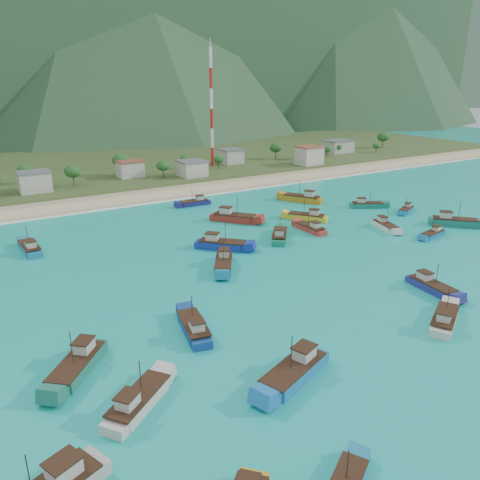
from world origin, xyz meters
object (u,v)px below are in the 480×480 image
boat_20 (302,199)px  boat_22 (234,218)px  boat_15 (222,245)px  boat_2 (194,329)px  boat_32 (280,236)px  boat_17 (224,264)px  boat_28 (294,372)px  radio_tower (212,109)px  boat_23 (195,203)px  boat_26 (138,402)px  boat_27 (445,320)px  boat_24 (432,287)px  boat_30 (406,210)px  boat_10 (78,366)px  boat_0 (367,205)px  boat_18 (385,226)px  boat_16 (433,235)px  boat_21 (310,229)px  boat_25 (30,249)px  boat_4 (307,217)px  boat_3 (454,222)px

boat_20 → boat_22: bearing=163.0°
boat_15 → boat_2: bearing=8.8°
boat_22 → boat_32: size_ratio=1.17×
boat_2 → boat_20: (63.50, 53.68, 0.21)m
boat_17 → boat_28: 38.14m
boat_17 → boat_20: 57.97m
radio_tower → boat_22: size_ratio=3.91×
boat_22 → boat_23: bearing=-125.9°
boat_26 → boat_27: size_ratio=0.98×
boat_2 → boat_32: size_ratio=1.05×
boat_24 → boat_28: boat_28 is taller
boat_30 → boat_20: bearing=11.3°
radio_tower → boat_24: size_ratio=4.60×
radio_tower → boat_10: radio_tower is taller
boat_26 → radio_tower: bearing=111.0°
boat_2 → boat_0: bearing=38.9°
boat_17 → boat_22: 32.31m
boat_18 → radio_tower: bearing=-73.8°
boat_2 → boat_28: size_ratio=0.87×
boat_2 → boat_28: bearing=-58.9°
boat_16 → boat_30: boat_16 is taller
boat_16 → boat_26: size_ratio=0.84×
radio_tower → boat_2: radio_tower is taller
boat_16 → radio_tower: bearing=-7.5°
boat_17 → boat_18: size_ratio=1.10×
boat_24 → boat_27: bearing=51.2°
boat_0 → boat_23: bearing=-94.1°
boat_10 → boat_23: 84.85m
boat_10 → boat_24: bearing=-146.9°
radio_tower → boat_0: 81.22m
boat_15 → boat_27: size_ratio=1.02×
boat_10 → boat_16: bearing=-131.7°
boat_27 → radio_tower: bearing=138.7°
boat_21 → boat_32: boat_32 is taller
boat_10 → boat_23: size_ratio=1.11×
boat_16 → boat_17: bearing=70.6°
boat_23 → boat_25: bearing=111.6°
boat_4 → boat_32: size_ratio=1.02×
boat_3 → boat_25: size_ratio=1.06×
boat_2 → boat_30: size_ratio=1.30×
boat_25 → boat_15: bearing=-32.6°
boat_26 → boat_32: (49.23, 40.02, 0.02)m
boat_2 → boat_22: bearing=65.3°
boat_27 → boat_3: bearing=95.7°
boat_0 → boat_28: size_ratio=0.81×
radio_tower → boat_32: radio_tower is taller
boat_10 → boat_23: (50.43, 68.24, -0.19)m
boat_18 → boat_21: (-17.50, 8.29, 0.01)m
boat_0 → boat_26: boat_26 is taller
boat_4 → boat_28: 71.20m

